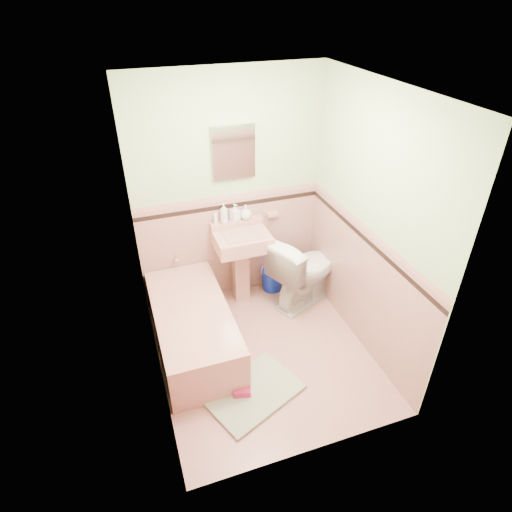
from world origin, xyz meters
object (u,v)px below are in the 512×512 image
object	(u,v)px
soap_bottle_right	(246,212)
soap_bottle_mid	(235,213)
soap_bottle_left	(224,213)
bucket	(272,279)
toilet	(304,271)
medicine_cabinet	(233,152)
shoe	(242,392)
bathtub	(193,329)
sink	(242,269)

from	to	relation	value
soap_bottle_right	soap_bottle_mid	bearing A→B (deg)	180.00
soap_bottle_left	bucket	world-z (taller)	soap_bottle_left
soap_bottle_left	toilet	world-z (taller)	soap_bottle_left
medicine_cabinet	soap_bottle_right	xyz separation A→B (m)	(0.11, -0.03, -0.66)
soap_bottle_left	toilet	distance (m)	1.09
shoe	bathtub	bearing A→B (deg)	122.90
sink	toilet	distance (m)	0.69
soap_bottle_right	bucket	world-z (taller)	soap_bottle_right
sink	bucket	world-z (taller)	sink
bucket	shoe	distance (m)	1.63
sink	toilet	bearing A→B (deg)	-18.87
soap_bottle_right	shoe	distance (m)	1.85
soap_bottle_mid	shoe	bearing A→B (deg)	-105.33
toilet	shoe	world-z (taller)	toilet
soap_bottle_mid	shoe	size ratio (longest dim) A/B	1.28
bucket	shoe	world-z (taller)	bucket
soap_bottle_left	soap_bottle_mid	world-z (taller)	soap_bottle_left
bucket	toilet	bearing A→B (deg)	-53.47
bathtub	soap_bottle_right	bearing A→B (deg)	42.03
sink	soap_bottle_right	distance (m)	0.63
medicine_cabinet	soap_bottle_left	xyz separation A→B (m)	(-0.13, -0.03, -0.63)
bathtub	toilet	distance (m)	1.38
soap_bottle_left	bucket	xyz separation A→B (m)	(0.54, -0.07, -0.93)
soap_bottle_left	soap_bottle_mid	distance (m)	0.12
sink	medicine_cabinet	xyz separation A→B (m)	(0.00, 0.21, 1.25)
soap_bottle_mid	toilet	size ratio (longest dim) A/B	0.23
medicine_cabinet	toilet	distance (m)	1.50
soap_bottle_left	soap_bottle_right	xyz separation A→B (m)	(0.24, 0.00, -0.03)
bathtub	soap_bottle_left	bearing A→B (deg)	52.39
bathtub	shoe	bearing A→B (deg)	-71.22
soap_bottle_left	soap_bottle_right	bearing A→B (deg)	0.00
medicine_cabinet	shoe	bearing A→B (deg)	-105.53
sink	bucket	size ratio (longest dim) A/B	3.23
sink	shoe	bearing A→B (deg)	-107.89
soap_bottle_left	medicine_cabinet	bearing A→B (deg)	12.71
bathtub	bucket	xyz separation A→B (m)	(1.08, 0.64, -0.09)
soap_bottle_right	bucket	xyz separation A→B (m)	(0.30, -0.07, -0.90)
bathtub	soap_bottle_left	xyz separation A→B (m)	(0.55, 0.71, 0.84)
bathtub	medicine_cabinet	bearing A→B (deg)	47.42
bathtub	soap_bottle_right	size ratio (longest dim) A/B	9.22
toilet	soap_bottle_right	bearing A→B (deg)	29.14
soap_bottle_right	medicine_cabinet	bearing A→B (deg)	164.42
sink	soap_bottle_left	world-z (taller)	soap_bottle_left
bathtub	medicine_cabinet	distance (m)	1.78
bathtub	toilet	xyz separation A→B (m)	(1.33, 0.31, 0.20)
soap_bottle_right	toilet	world-z (taller)	soap_bottle_right
sink	bucket	distance (m)	0.52
soap_bottle_mid	bucket	distance (m)	1.01
bathtub	soap_bottle_right	distance (m)	1.34
toilet	bucket	distance (m)	0.50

